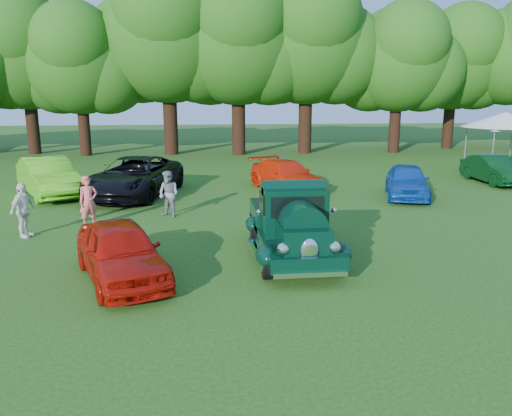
{
  "coord_description": "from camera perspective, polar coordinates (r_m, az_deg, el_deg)",
  "views": [
    {
      "loc": [
        -0.79,
        -11.56,
        3.97
      ],
      "look_at": [
        0.58,
        1.07,
        1.1
      ],
      "focal_mm": 35.0,
      "sensor_mm": 36.0,
      "label": 1
    }
  ],
  "objects": [
    {
      "name": "back_car_blue",
      "position": [
        20.7,
        16.86,
        2.98
      ],
      "size": [
        2.71,
        4.19,
        1.33
      ],
      "primitive_type": "imported",
      "rotation": [
        0.0,
        0.0,
        -0.32
      ],
      "color": "#0D3993",
      "rests_on": "ground"
    },
    {
      "name": "red_convertible",
      "position": [
        11.33,
        -15.22,
        -4.8
      ],
      "size": [
        2.78,
        4.08,
        1.29
      ],
      "primitive_type": "imported",
      "rotation": [
        0.0,
        0.0,
        0.37
      ],
      "color": "#9E0F06",
      "rests_on": "ground"
    },
    {
      "name": "ground",
      "position": [
        12.25,
        -2.18,
        -6.2
      ],
      "size": [
        120.0,
        120.0,
        0.0
      ],
      "primitive_type": "plane",
      "color": "#204610",
      "rests_on": "ground"
    },
    {
      "name": "spectator_grey",
      "position": [
        16.84,
        -9.95,
        1.58
      ],
      "size": [
        0.95,
        0.92,
        1.54
      ],
      "primitive_type": "imported",
      "rotation": [
        0.0,
        0.0,
        -0.66
      ],
      "color": "gray",
      "rests_on": "ground"
    },
    {
      "name": "spectator_white",
      "position": [
        15.63,
        -25.1,
        -0.24
      ],
      "size": [
        0.69,
        1.0,
        1.58
      ],
      "primitive_type": "imported",
      "rotation": [
        0.0,
        0.0,
        1.2
      ],
      "color": "silver",
      "rests_on": "ground"
    },
    {
      "name": "canopy_tent",
      "position": [
        28.64,
        26.59,
        8.96
      ],
      "size": [
        4.23,
        4.23,
        3.16
      ],
      "rotation": [
        0.0,
        0.0,
        -0.0
      ],
      "color": "silver",
      "rests_on": "ground"
    },
    {
      "name": "back_car_orange",
      "position": [
        21.41,
        3.45,
        3.74
      ],
      "size": [
        3.19,
        4.73,
        1.27
      ],
      "primitive_type": "imported",
      "rotation": [
        0.0,
        0.0,
        0.35
      ],
      "color": "red",
      "rests_on": "ground"
    },
    {
      "name": "back_car_lime",
      "position": [
        21.77,
        -22.65,
        3.3
      ],
      "size": [
        3.68,
        4.91,
        1.55
      ],
      "primitive_type": "imported",
      "rotation": [
        0.0,
        0.0,
        0.5
      ],
      "color": "#49AC16",
      "rests_on": "ground"
    },
    {
      "name": "back_car_green",
      "position": [
        25.57,
        25.53,
        4.0
      ],
      "size": [
        1.43,
        3.92,
        1.28
      ],
      "primitive_type": "imported",
      "rotation": [
        0.0,
        0.0,
        -0.02
      ],
      "color": "black",
      "rests_on": "ground"
    },
    {
      "name": "spectator_pink",
      "position": [
        16.08,
        -18.6,
        0.68
      ],
      "size": [
        0.7,
        0.63,
        1.6
      ],
      "primitive_type": "imported",
      "rotation": [
        0.0,
        0.0,
        0.55
      ],
      "color": "#D85A59",
      "rests_on": "ground"
    },
    {
      "name": "tree_line",
      "position": [
        35.22,
        -6.33,
        17.63
      ],
      "size": [
        62.8,
        10.33,
        12.12
      ],
      "color": "black",
      "rests_on": "ground"
    },
    {
      "name": "back_car_black",
      "position": [
        20.64,
        -13.7,
        3.49
      ],
      "size": [
        3.98,
        6.14,
        1.57
      ],
      "primitive_type": "imported",
      "rotation": [
        0.0,
        0.0,
        -0.26
      ],
      "color": "black",
      "rests_on": "ground"
    },
    {
      "name": "hero_pickup",
      "position": [
        12.52,
        4.07,
        -2.04
      ],
      "size": [
        2.16,
        4.63,
        1.81
      ],
      "color": "black",
      "rests_on": "ground"
    }
  ]
}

